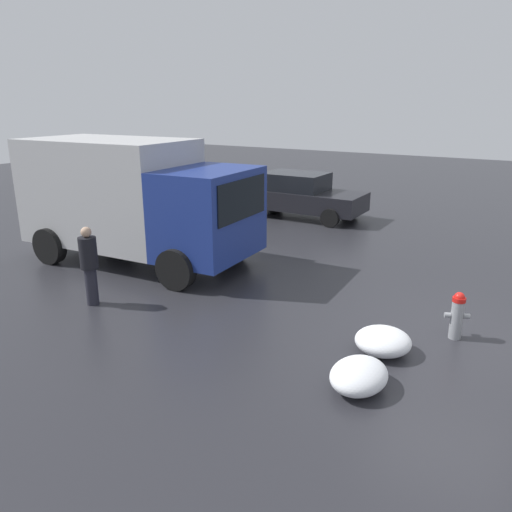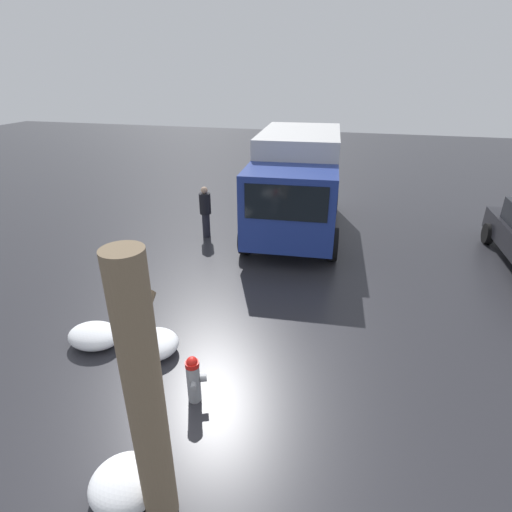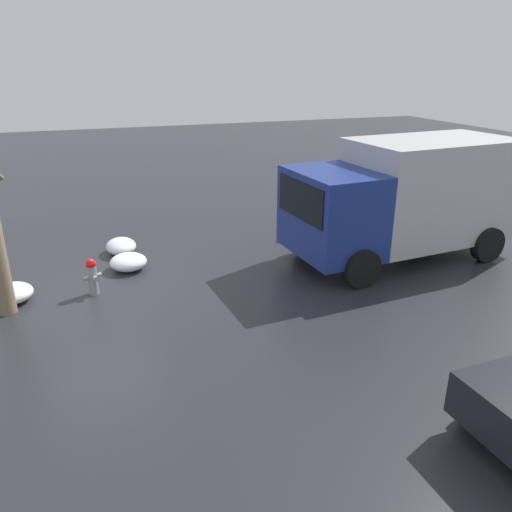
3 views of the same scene
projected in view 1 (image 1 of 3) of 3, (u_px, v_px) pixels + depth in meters
The scene contains 7 objects.
ground_plane at pixel (454, 338), 8.50m from camera, with size 60.00×60.00×0.00m, color #28282D.
fire_hydrant at pixel (457, 315), 8.37m from camera, with size 0.41×0.33×0.83m.
delivery_truck at pixel (134, 197), 12.17m from camera, with size 5.97×3.00×2.99m.
pedestrian at pixel (89, 263), 9.67m from camera, with size 0.34×0.34×1.58m.
parked_car at pixel (299, 195), 17.27m from camera, with size 4.41×2.08×1.52m.
snow_pile_by_hydrant at pixel (383, 341), 7.95m from camera, with size 0.89×0.90×0.40m.
snow_pile_curbside at pixel (359, 375), 6.95m from camera, with size 0.78×1.01×0.40m.
Camera 1 is at (-1.19, 8.33, 3.85)m, focal length 35.00 mm.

